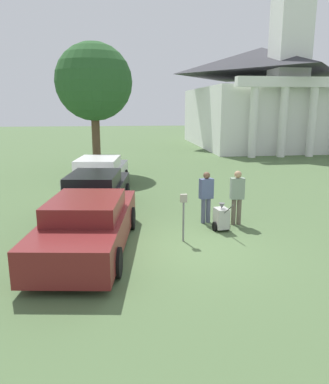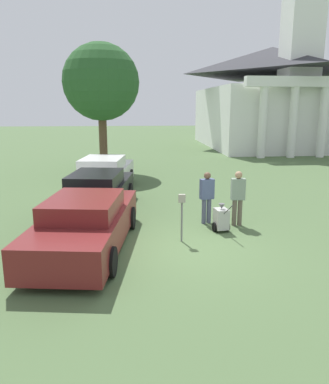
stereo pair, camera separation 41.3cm
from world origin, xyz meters
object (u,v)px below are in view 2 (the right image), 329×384
object	(u,v)px
parked_car_maroon	(86,224)
parking_meter	(182,209)
parked_car_black	(97,194)
person_supervisor	(238,195)
church	(272,90)
equipment_cart	(221,219)
person_worker	(207,195)
parked_car_white	(104,176)

from	to	relation	value
parked_car_maroon	parking_meter	size ratio (longest dim) A/B	4.11
parked_car_black	person_supervisor	distance (m)	4.74
church	parking_meter	bearing A→B (deg)	-115.34
person_supervisor	equipment_cart	xyz separation A→B (m)	(-0.62, -0.51, -0.58)
parked_car_black	person_worker	size ratio (longest dim) A/B	3.30
person_worker	church	size ratio (longest dim) A/B	0.07
person_supervisor	church	distance (m)	24.29
parked_car_maroon	person_supervisor	size ratio (longest dim) A/B	3.20
parked_car_maroon	equipment_cart	xyz separation A→B (m)	(3.79, 1.03, -0.28)
parking_meter	church	bearing A→B (deg)	64.66
equipment_cart	parking_meter	bearing A→B (deg)	-158.35
parked_car_black	person_worker	xyz separation A→B (m)	(3.51, -1.42, 0.24)
parked_car_white	equipment_cart	size ratio (longest dim) A/B	5.47
equipment_cart	parked_car_white	bearing A→B (deg)	116.14
parked_car_maroon	parking_meter	distance (m)	2.55
person_worker	parked_car_black	bearing A→B (deg)	-34.86
person_supervisor	church	size ratio (longest dim) A/B	0.07
parked_car_white	equipment_cart	bearing A→B (deg)	-47.45
parking_meter	person_supervisor	size ratio (longest dim) A/B	0.78
parked_car_white	person_supervisor	size ratio (longest dim) A/B	3.22
parked_car_black	parked_car_white	xyz separation A→B (m)	(0.00, 3.25, 0.03)
parked_car_white	parking_meter	bearing A→B (deg)	-60.06
parked_car_white	person_supervisor	distance (m)	6.65
parking_meter	church	xyz separation A→B (m)	(11.08, 23.39, 4.02)
parked_car_black	church	world-z (taller)	church
parked_car_white	equipment_cart	distance (m)	6.68
parked_car_maroon	parking_meter	xyz separation A→B (m)	(2.52, 0.29, 0.26)
parked_car_maroon	parked_car_black	distance (m)	3.27
parked_car_maroon	church	size ratio (longest dim) A/B	0.24
parked_car_black	parking_meter	distance (m)	3.91
parked_car_black	parking_meter	world-z (taller)	parked_car_black
person_worker	parking_meter	bearing A→B (deg)	44.65
parked_car_white	church	xyz separation A→B (m)	(13.60, 17.16, 4.23)
parked_car_maroon	equipment_cart	distance (m)	3.94
parked_car_maroon	parking_meter	world-z (taller)	parked_car_maroon
parking_meter	parked_car_white	bearing A→B (deg)	112.05
parking_meter	church	distance (m)	26.19
parked_car_maroon	parking_meter	bearing A→B (deg)	14.55
church	parked_car_black	bearing A→B (deg)	-123.67
parked_car_white	church	distance (m)	22.30
equipment_cart	church	distance (m)	25.10
parked_car_white	person_worker	size ratio (longest dim) A/B	3.35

